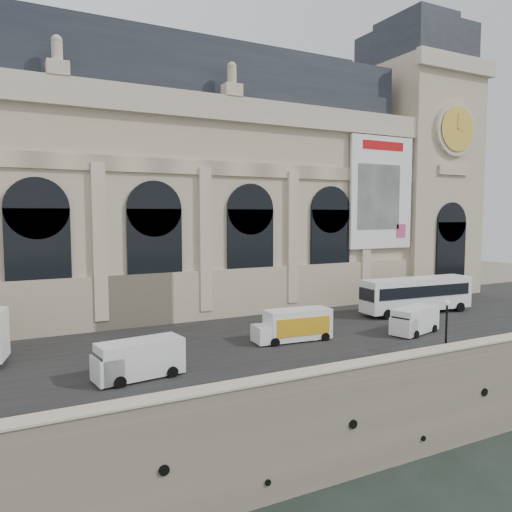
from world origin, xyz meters
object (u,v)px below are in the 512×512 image
Objects in this scene: van_b at (135,360)px; lamp_right at (446,328)px; box_truck at (294,325)px; bus_right at (417,294)px; van_c at (413,321)px.

lamp_right is at bearing -13.79° from van_b.
lamp_right reaches higher than box_truck.
box_truck is (-17.58, -3.81, -0.79)m from bus_right.
van_b is 1.04× the size of van_c.
van_b is 24.61m from van_c.
van_c is at bearing 1.76° from van_b.
box_truck reaches higher than van_c.
van_b is at bearing -178.24° from van_c.
box_truck is at bearing 14.10° from van_b.
bus_right is 18.01m from box_truck.
bus_right is at bearing 43.19° from van_c.
bus_right is 1.93× the size of box_truck.
van_b is at bearing -165.90° from box_truck.
van_c is 1.32× the size of lamp_right.
van_b is 14.46m from box_truck.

